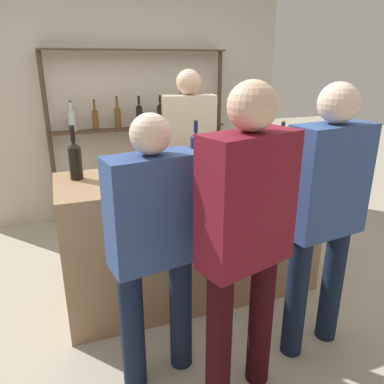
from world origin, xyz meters
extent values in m
plane|color=#B2A893|center=(0.00, 0.00, 0.00)|extent=(16.00, 16.00, 0.00)
cube|color=#997551|center=(0.00, 0.00, 0.50)|extent=(1.93, 0.69, 1.01)
cube|color=beige|center=(0.00, 1.94, 1.40)|extent=(3.53, 0.12, 2.80)
cylinder|color=#4C3828|center=(-0.99, 1.76, 0.95)|extent=(0.05, 0.05, 1.90)
cylinder|color=#4C3828|center=(0.99, 1.76, 0.95)|extent=(0.05, 0.05, 1.90)
cube|color=#4C3828|center=(0.00, 1.76, 1.89)|extent=(2.02, 0.18, 0.02)
cube|color=#4C3828|center=(0.00, 1.76, 1.05)|extent=(2.02, 0.18, 0.02)
cylinder|color=silver|center=(-0.74, 1.76, 1.15)|extent=(0.08, 0.08, 0.20)
cone|color=silver|center=(-0.74, 1.76, 1.27)|extent=(0.08, 0.08, 0.04)
cylinder|color=silver|center=(-0.74, 1.76, 1.33)|extent=(0.03, 0.03, 0.08)
cylinder|color=black|center=(-0.74, 1.76, 1.38)|extent=(0.03, 0.03, 0.01)
cylinder|color=brown|center=(-0.49, 1.76, 1.16)|extent=(0.06, 0.06, 0.21)
cone|color=brown|center=(-0.49, 1.76, 1.28)|extent=(0.06, 0.06, 0.03)
cylinder|color=brown|center=(-0.49, 1.76, 1.33)|extent=(0.02, 0.02, 0.08)
cylinder|color=#232328|center=(-0.49, 1.76, 1.38)|extent=(0.03, 0.03, 0.01)
cylinder|color=brown|center=(-0.25, 1.76, 1.17)|extent=(0.07, 0.07, 0.22)
cone|color=brown|center=(-0.25, 1.76, 1.29)|extent=(0.07, 0.07, 0.03)
cylinder|color=brown|center=(-0.25, 1.76, 1.35)|extent=(0.03, 0.03, 0.10)
cylinder|color=black|center=(-0.25, 1.76, 1.41)|extent=(0.03, 0.03, 0.01)
cylinder|color=black|center=(0.00, 1.76, 1.17)|extent=(0.07, 0.07, 0.23)
cone|color=black|center=(0.00, 1.76, 1.30)|extent=(0.07, 0.07, 0.03)
cylinder|color=black|center=(0.00, 1.76, 1.36)|extent=(0.03, 0.03, 0.08)
cylinder|color=#232328|center=(0.00, 1.76, 1.41)|extent=(0.03, 0.03, 0.01)
cylinder|color=black|center=(0.25, 1.76, 1.17)|extent=(0.07, 0.07, 0.23)
cone|color=black|center=(0.25, 1.76, 1.30)|extent=(0.07, 0.07, 0.03)
cylinder|color=black|center=(0.25, 1.76, 1.36)|extent=(0.03, 0.03, 0.08)
cylinder|color=#232328|center=(0.25, 1.76, 1.40)|extent=(0.03, 0.03, 0.01)
cylinder|color=silver|center=(0.49, 1.76, 1.17)|extent=(0.08, 0.08, 0.23)
cone|color=silver|center=(0.49, 1.76, 1.31)|extent=(0.08, 0.08, 0.04)
cylinder|color=silver|center=(0.49, 1.76, 1.37)|extent=(0.03, 0.03, 0.10)
cylinder|color=#232328|center=(0.49, 1.76, 1.43)|extent=(0.03, 0.03, 0.01)
cylinder|color=brown|center=(0.74, 1.76, 1.17)|extent=(0.08, 0.08, 0.24)
cone|color=brown|center=(0.74, 1.76, 1.31)|extent=(0.08, 0.08, 0.03)
cylinder|color=brown|center=(0.74, 1.76, 1.37)|extent=(0.03, 0.03, 0.08)
cylinder|color=maroon|center=(0.74, 1.76, 1.41)|extent=(0.03, 0.03, 0.01)
cylinder|color=#0F1956|center=(0.85, 0.15, 1.10)|extent=(0.08, 0.08, 0.19)
cone|color=#0F1956|center=(0.85, 0.15, 1.21)|extent=(0.08, 0.08, 0.04)
cylinder|color=#0F1956|center=(0.85, 0.15, 1.27)|extent=(0.03, 0.03, 0.08)
cylinder|color=gold|center=(0.85, 0.15, 1.32)|extent=(0.03, 0.03, 0.01)
cylinder|color=#0F1956|center=(0.10, 0.19, 1.12)|extent=(0.08, 0.08, 0.22)
cone|color=#0F1956|center=(0.10, 0.19, 1.25)|extent=(0.08, 0.08, 0.04)
cylinder|color=#0F1956|center=(0.10, 0.19, 1.31)|extent=(0.03, 0.03, 0.08)
cylinder|color=#232328|center=(0.10, 0.19, 1.35)|extent=(0.03, 0.03, 0.01)
cylinder|color=black|center=(-0.35, -0.18, 1.10)|extent=(0.08, 0.08, 0.19)
cone|color=black|center=(-0.35, -0.18, 1.21)|extent=(0.08, 0.08, 0.04)
cylinder|color=black|center=(-0.35, -0.18, 1.27)|extent=(0.03, 0.03, 0.08)
cylinder|color=maroon|center=(-0.35, -0.18, 1.32)|extent=(0.03, 0.03, 0.01)
cylinder|color=black|center=(-0.80, 0.13, 1.12)|extent=(0.09, 0.09, 0.22)
cone|color=black|center=(-0.80, 0.13, 1.25)|extent=(0.09, 0.09, 0.04)
cylinder|color=black|center=(-0.80, 0.13, 1.32)|extent=(0.03, 0.03, 0.10)
cylinder|color=black|center=(-0.80, 0.13, 1.37)|extent=(0.04, 0.04, 0.01)
cylinder|color=silver|center=(0.60, 0.15, 1.12)|extent=(0.08, 0.08, 0.23)
cone|color=silver|center=(0.60, 0.15, 1.26)|extent=(0.08, 0.08, 0.03)
cylinder|color=silver|center=(0.60, 0.15, 1.31)|extent=(0.03, 0.03, 0.07)
cylinder|color=#232328|center=(0.60, 0.15, 1.35)|extent=(0.03, 0.03, 0.01)
cylinder|color=silver|center=(0.48, -0.13, 1.01)|extent=(0.06, 0.06, 0.00)
cylinder|color=silver|center=(0.48, -0.13, 1.06)|extent=(0.01, 0.01, 0.09)
cone|color=silver|center=(0.48, -0.13, 1.14)|extent=(0.08, 0.08, 0.07)
cylinder|color=#B2B2B7|center=(0.33, 0.09, 1.10)|extent=(0.18, 0.18, 0.19)
cylinder|color=#B2B2B7|center=(0.33, 0.09, 1.20)|extent=(0.19, 0.19, 0.01)
cylinder|color=silver|center=(-0.34, 0.00, 1.08)|extent=(0.14, 0.14, 0.15)
sphere|color=tan|center=(-0.39, -0.03, 1.06)|extent=(0.02, 0.02, 0.02)
sphere|color=tan|center=(-0.32, -0.03, 1.06)|extent=(0.02, 0.02, 0.02)
sphere|color=tan|center=(-0.31, 0.04, 1.06)|extent=(0.02, 0.02, 0.02)
sphere|color=tan|center=(-0.30, -0.03, 1.02)|extent=(0.02, 0.02, 0.02)
sphere|color=tan|center=(-0.29, -0.02, 1.05)|extent=(0.02, 0.02, 0.02)
cylinder|color=black|center=(0.06, -0.98, 0.42)|extent=(0.13, 0.13, 0.83)
cylinder|color=black|center=(-0.24, -1.06, 0.42)|extent=(0.13, 0.13, 0.83)
cube|color=maroon|center=(-0.09, -1.02, 1.16)|extent=(0.52, 0.34, 0.66)
sphere|color=#DBB293|center=(-0.09, -1.02, 1.60)|extent=(0.23, 0.23, 0.23)
cylinder|color=#121C33|center=(0.68, -0.82, 0.41)|extent=(0.13, 0.13, 0.82)
cylinder|color=#121C33|center=(0.37, -0.86, 0.41)|extent=(0.13, 0.13, 0.82)
cube|color=navy|center=(0.52, -0.84, 1.14)|extent=(0.50, 0.27, 0.65)
sphere|color=beige|center=(0.52, -0.84, 1.57)|extent=(0.22, 0.22, 0.22)
cylinder|color=#121C33|center=(-0.33, -0.71, 0.38)|extent=(0.13, 0.13, 0.75)
cylinder|color=#121C33|center=(-0.63, -0.76, 0.38)|extent=(0.13, 0.13, 0.75)
cube|color=navy|center=(-0.48, -0.74, 1.05)|extent=(0.50, 0.29, 0.60)
sphere|color=beige|center=(-0.48, -0.74, 1.45)|extent=(0.20, 0.20, 0.20)
cylinder|color=#575347|center=(0.11, 0.84, 0.42)|extent=(0.14, 0.14, 0.83)
cylinder|color=#575347|center=(0.41, 0.78, 0.42)|extent=(0.14, 0.14, 0.83)
cube|color=beige|center=(0.26, 0.81, 1.16)|extent=(0.52, 0.30, 0.66)
sphere|color=#DBB293|center=(0.26, 0.81, 1.60)|extent=(0.23, 0.23, 0.23)
camera|label=1|loc=(-0.89, -2.48, 1.79)|focal=35.00mm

